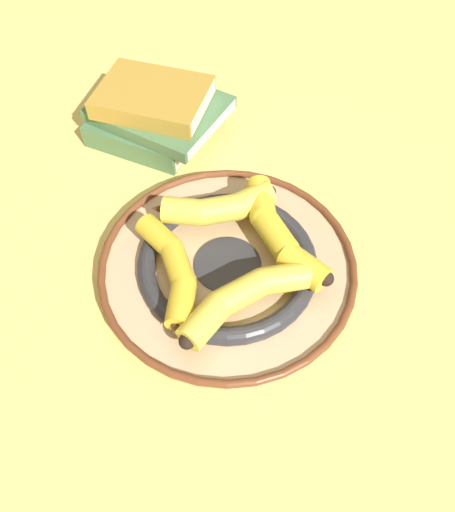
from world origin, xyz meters
The scene contains 7 objects.
ground_plane centered at (0.00, 0.00, 0.00)m, with size 2.80×2.80×0.00m, color #E5CC6B.
decorative_bowl centered at (-0.01, -0.03, 0.02)m, with size 0.35×0.35×0.04m.
banana_a centered at (-0.05, -0.09, 0.05)m, with size 0.16×0.13×0.03m.
banana_b centered at (-0.06, 0.02, 0.05)m, with size 0.14×0.14×0.04m.
banana_c centered at (0.03, 0.03, 0.05)m, with size 0.19×0.13×0.04m.
banana_d centered at (0.05, -0.08, 0.05)m, with size 0.11×0.19×0.04m.
book_stack centered at (-0.27, 0.14, 0.04)m, with size 0.22×0.19×0.09m.
Camera 1 is at (0.20, -0.35, 0.58)m, focal length 35.00 mm.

